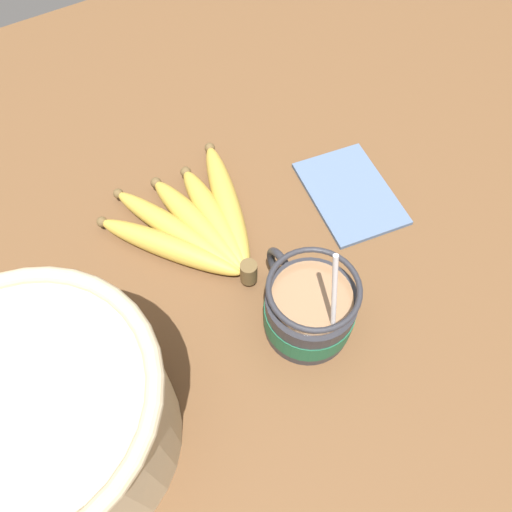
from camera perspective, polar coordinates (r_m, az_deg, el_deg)
The scene contains 5 objects.
table at distance 60.39cm, azimuth 5.27°, elevation -4.66°, with size 138.32×138.32×3.03cm.
coffee_mug at distance 53.84cm, azimuth 6.05°, elevation -6.13°, with size 13.10×9.79×17.28cm.
banana_bunch at distance 62.39cm, azimuth -6.64°, elevation 3.70°, with size 21.87×20.16×4.00cm.
woven_basket at distance 48.78cm, azimuth -22.99°, elevation -16.83°, with size 22.77×22.77×15.39cm.
napkin at distance 67.67cm, azimuth 10.69°, elevation 7.08°, with size 16.22×12.60×0.60cm.
Camera 1 is at (-20.46, 18.95, 55.08)cm, focal length 35.00 mm.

